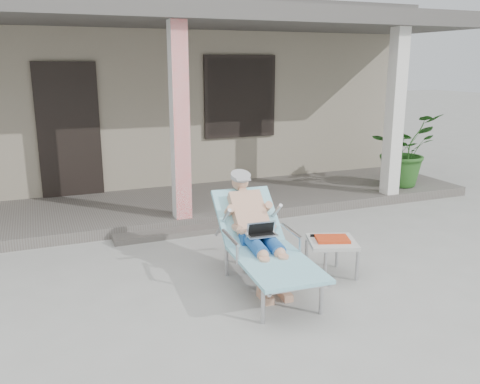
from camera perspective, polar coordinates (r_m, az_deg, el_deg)
name	(u,v)px	position (r m, az deg, el deg)	size (l,w,h in m)	color
ground	(240,289)	(5.25, 0.04, -10.78)	(60.00, 60.00, 0.00)	#9E9E99
house	(124,90)	(11.07, -12.92, 11.05)	(10.40, 5.40, 3.30)	gray
porch_deck	(168,206)	(7.92, -8.13, -1.61)	(10.00, 2.00, 0.15)	#605B56
porch_overhang	(162,22)	(7.59, -8.78, 18.39)	(10.00, 2.30, 2.85)	silver
porch_step	(189,231)	(6.87, -5.77, -4.36)	(2.00, 0.30, 0.07)	#605B56
lounger	(260,217)	(5.17, 2.24, -2.82)	(0.77, 1.79, 1.15)	#B7B7BC
side_table	(332,244)	(5.49, 10.28, -5.73)	(0.62, 0.62, 0.44)	beige
potted_palm	(403,150)	(9.22, 17.82, 4.56)	(1.12, 0.97, 1.25)	#26591E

